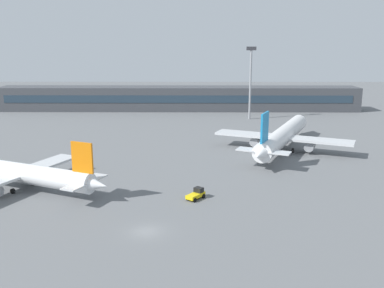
{
  "coord_description": "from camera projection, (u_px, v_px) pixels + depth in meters",
  "views": [
    {
      "loc": [
        6.65,
        -54.47,
        24.96
      ],
      "look_at": [
        5.86,
        40.0,
        3.0
      ],
      "focal_mm": 40.27,
      "sensor_mm": 36.0,
      "label": 1
    }
  ],
  "objects": [
    {
      "name": "ground_plane",
      "position": [
        166.0,
        157.0,
        97.71
      ],
      "size": [
        400.0,
        400.0,
        0.0
      ],
      "primitive_type": "plane",
      "color": "slate"
    },
    {
      "name": "terminal_building",
      "position": [
        178.0,
        98.0,
        166.28
      ],
      "size": [
        137.15,
        12.13,
        9.0
      ],
      "color": "#3F4247",
      "rests_on": "ground_plane"
    },
    {
      "name": "airplane_near",
      "position": [
        13.0,
        172.0,
        75.89
      ],
      "size": [
        37.37,
        26.9,
        9.78
      ],
      "color": "white",
      "rests_on": "ground_plane"
    },
    {
      "name": "airplane_mid",
      "position": [
        284.0,
        135.0,
        103.86
      ],
      "size": [
        31.98,
        44.41,
        11.65
      ],
      "color": "silver",
      "rests_on": "ground_plane"
    },
    {
      "name": "baggage_tug_yellow",
      "position": [
        196.0,
        194.0,
        71.1
      ],
      "size": [
        3.35,
        3.79,
        1.75
      ],
      "color": "yellow",
      "rests_on": "ground_plane"
    },
    {
      "name": "floodlight_tower_west",
      "position": [
        251.0,
        78.0,
        143.78
      ],
      "size": [
        3.2,
        0.8,
        24.18
      ],
      "color": "gray",
      "rests_on": "ground_plane"
    }
  ]
}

